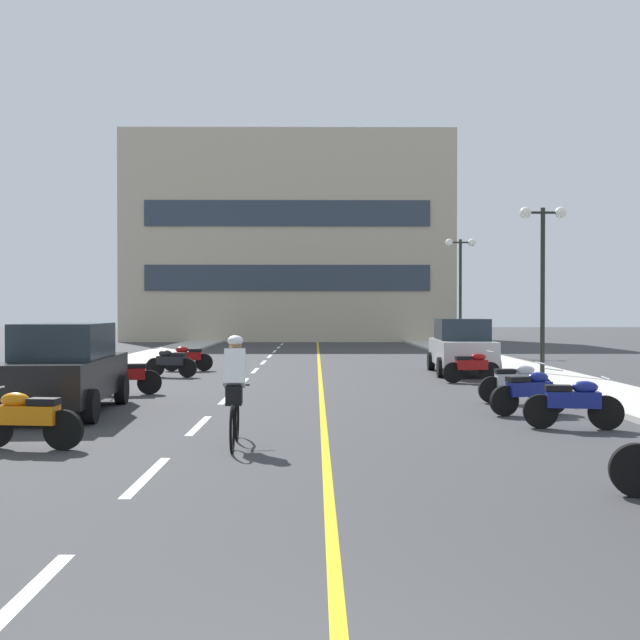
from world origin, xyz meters
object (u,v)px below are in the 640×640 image
(motorcycle_2, at_px, (27,418))
(motorcycle_8, at_px, (171,362))
(street_lamp_far, at_px, (460,270))
(motorcycle_5, at_px, (517,382))
(motorcycle_3, at_px, (574,402))
(street_lamp_mid, at_px, (543,252))
(motorcycle_9, at_px, (188,357))
(cyclist_rider, at_px, (235,388))
(motorcycle_6, at_px, (126,376))
(motorcycle_4, at_px, (530,391))
(parked_car_near, at_px, (65,368))
(parked_car_mid, at_px, (462,346))
(motorcycle_7, at_px, (472,366))

(motorcycle_2, distance_m, motorcycle_8, 11.77)
(street_lamp_far, relative_size, motorcycle_5, 3.21)
(motorcycle_2, distance_m, motorcycle_3, 8.99)
(street_lamp_mid, distance_m, motorcycle_9, 12.25)
(motorcycle_5, height_order, cyclist_rider, cyclist_rider)
(motorcycle_3, bearing_deg, motorcycle_6, 150.50)
(motorcycle_6, bearing_deg, motorcycle_3, -29.50)
(motorcycle_4, distance_m, motorcycle_9, 13.62)
(parked_car_near, xyz_separation_m, cyclist_rider, (3.83, -3.52, -0.03))
(street_lamp_far, distance_m, parked_car_mid, 11.79)
(motorcycle_9, bearing_deg, street_lamp_far, 41.33)
(motorcycle_3, distance_m, motorcycle_8, 13.48)
(motorcycle_8, bearing_deg, street_lamp_far, 46.78)
(parked_car_mid, height_order, motorcycle_2, parked_car_mid)
(motorcycle_7, relative_size, cyclist_rider, 0.96)
(motorcycle_8, relative_size, cyclist_rider, 0.95)
(motorcycle_3, distance_m, motorcycle_6, 10.55)
(street_lamp_far, bearing_deg, motorcycle_5, -97.68)
(parked_car_near, bearing_deg, motorcycle_5, 9.20)
(motorcycle_6, distance_m, motorcycle_8, 4.81)
(street_lamp_mid, xyz_separation_m, street_lamp_far, (-0.08, 12.36, 0.16))
(street_lamp_mid, height_order, motorcycle_4, street_lamp_mid)
(street_lamp_mid, relative_size, parked_car_mid, 1.22)
(parked_car_near, relative_size, motorcycle_4, 2.58)
(street_lamp_mid, bearing_deg, motorcycle_8, 179.77)
(motorcycle_5, bearing_deg, motorcycle_2, -148.80)
(parked_car_near, bearing_deg, street_lamp_mid, 33.06)
(motorcycle_2, height_order, motorcycle_8, same)
(motorcycle_6, distance_m, motorcycle_7, 9.65)
(motorcycle_4, relative_size, motorcycle_5, 0.98)
(motorcycle_5, bearing_deg, cyclist_rider, -138.63)
(motorcycle_2, relative_size, motorcycle_6, 1.01)
(street_lamp_far, xyz_separation_m, motorcycle_3, (-2.53, -22.31, -3.61))
(street_lamp_far, xyz_separation_m, parked_car_near, (-12.11, -20.29, -3.17))
(parked_car_near, relative_size, motorcycle_2, 2.53)
(parked_car_near, xyz_separation_m, motorcycle_7, (9.58, 6.14, -0.44))
(street_lamp_mid, distance_m, motorcycle_4, 9.36)
(motorcycle_9, distance_m, cyclist_rider, 14.10)
(parked_car_mid, xyz_separation_m, cyclist_rider, (-6.07, -12.67, -0.03))
(motorcycle_3, height_order, motorcycle_5, same)
(cyclist_rider, bearing_deg, street_lamp_mid, 53.86)
(motorcycle_3, bearing_deg, street_lamp_far, 83.53)
(parked_car_near, relative_size, motorcycle_9, 2.53)
(parked_car_mid, height_order, motorcycle_7, parked_car_mid)
(parked_car_near, distance_m, motorcycle_6, 3.23)
(motorcycle_4, height_order, motorcycle_8, same)
(motorcycle_2, height_order, motorcycle_4, same)
(parked_car_mid, bearing_deg, motorcycle_4, -93.46)
(motorcycle_8, bearing_deg, motorcycle_5, -35.40)
(motorcycle_2, distance_m, motorcycle_6, 6.97)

